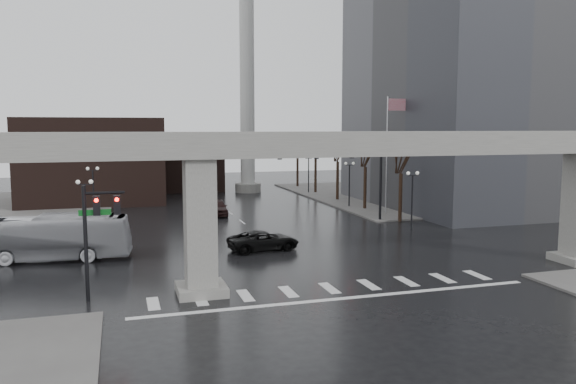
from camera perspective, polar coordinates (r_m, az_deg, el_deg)
name	(u,v)px	position (r m, az deg, el deg)	size (l,w,h in m)	color
ground	(323,283)	(32.77, 3.59, -9.25)	(160.00, 160.00, 0.00)	black
sidewalk_ne	(413,195)	(75.79, 12.56, -0.27)	(28.00, 36.00, 0.15)	#62605D
elevated_guideway	(345,164)	(32.05, 5.80, 2.88)	(48.00, 2.60, 8.70)	gray
office_tower	(478,19)	(68.94, 18.78, 16.34)	(22.00, 26.00, 42.00)	slate
building_far_left	(93,160)	(71.69, -19.20, 3.09)	(16.00, 14.00, 10.00)	black
building_far_mid	(184,162)	(82.17, -10.50, 3.05)	(10.00, 10.00, 8.00)	black
smokestack	(247,95)	(77.55, -4.17, 9.85)	(3.60, 3.60, 30.00)	#B8B8B3
signal_mast_arm	(344,161)	(52.41, 5.69, 3.17)	(12.12, 0.43, 8.00)	black
signal_left_pole	(96,223)	(30.44, -18.90, -2.97)	(2.30, 0.30, 6.00)	black
flagpole_assembly	(390,141)	(57.88, 10.28, 5.10)	(2.06, 0.12, 12.00)	silver
lamp_right_0	(412,190)	(50.27, 12.51, 0.20)	(1.22, 0.32, 5.11)	black
lamp_right_1	(349,177)	(62.78, 6.25, 1.57)	(1.22, 0.32, 5.11)	black
lamp_right_2	(309,168)	(75.82, 2.11, 2.47)	(1.22, 0.32, 5.11)	black
lamp_left_0	(85,202)	(43.93, -19.90, -0.94)	(1.22, 0.32, 5.11)	black
lamp_left_1	(93,184)	(57.84, -19.19, 0.81)	(1.22, 0.32, 5.11)	black
lamp_left_2	(98,173)	(71.77, -18.75, 1.89)	(1.22, 0.32, 5.11)	black
tree_right_0	(401,192)	(54.33, 11.37, -0.03)	(1.09, 1.58, 7.50)	black
tree_right_1	(365,184)	(61.45, 7.86, 0.85)	(1.09, 1.61, 7.67)	black
tree_right_2	(338,177)	(68.76, 5.08, 1.55)	(1.10, 1.63, 7.85)	black
tree_right_3	(316,171)	(76.21, 2.83, 2.11)	(1.11, 1.66, 8.02)	black
tree_right_4	(298,167)	(83.76, 0.99, 2.57)	(1.12, 1.69, 8.19)	black
pickup_truck	(264,241)	(41.06, -2.49, -4.95)	(2.40, 5.20, 1.45)	black
city_bus	(44,238)	(41.15, -23.50, -4.29)	(2.61, 11.17, 3.11)	silver
far_car	(217,207)	(57.67, -7.22, -1.54)	(1.94, 4.82, 1.64)	black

